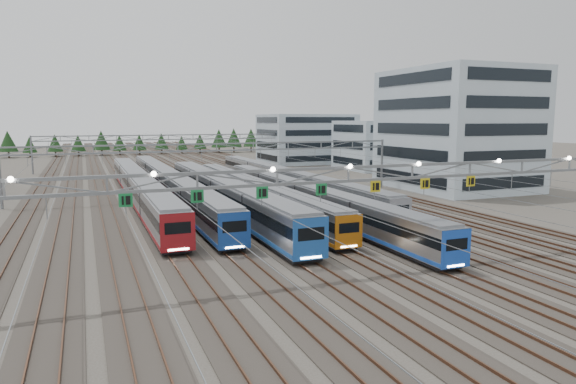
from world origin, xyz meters
name	(u,v)px	position (x,y,z in m)	size (l,w,h in m)	color
ground	(347,270)	(0.00, 0.00, 0.00)	(400.00, 400.00, 0.00)	#47423A
track_bed	(160,158)	(0.00, 100.00, 1.49)	(54.00, 260.00, 5.42)	#2D2823
train_a	(139,187)	(-11.25, 38.74, 2.14)	(2.89, 61.76, 3.77)	black
train_b	(169,184)	(-6.75, 41.26, 2.09)	(2.83, 68.63, 3.69)	black
train_c	(223,193)	(-2.25, 28.25, 2.20)	(3.00, 53.43, 3.91)	black
train_d	(254,192)	(2.25, 29.39, 1.94)	(2.60, 51.20, 3.37)	black
train_e	(304,197)	(6.75, 23.52, 1.94)	(2.59, 55.36, 3.37)	black
train_f	(286,179)	(11.25, 41.23, 1.96)	(2.63, 63.34, 3.42)	black
gantry_near	(349,177)	(-0.05, -0.12, 7.09)	(56.36, 0.61, 8.08)	slate
gantry_mid	(217,153)	(0.00, 40.00, 6.39)	(56.36, 0.36, 8.00)	slate
gantry_far	(169,141)	(0.00, 85.00, 6.39)	(56.36, 0.36, 8.00)	slate
depot_bldg_south	(456,129)	(38.84, 35.04, 9.66)	(18.00, 22.00, 19.33)	#AABECB
depot_bldg_mid	(375,145)	(43.80, 68.35, 5.50)	(14.00, 16.00, 11.00)	#AABECB
depot_bldg_north	(306,139)	(36.71, 91.07, 6.30)	(22.00, 18.00, 12.60)	#AABECB
treeline	(150,141)	(2.25, 138.84, 4.23)	(100.10, 5.60, 7.02)	#332114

